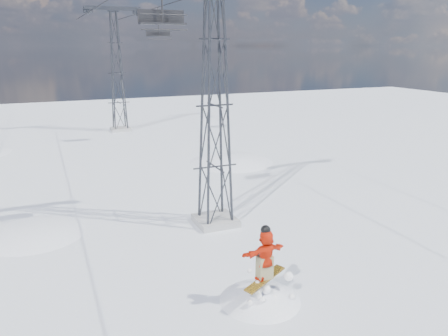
{
  "coord_description": "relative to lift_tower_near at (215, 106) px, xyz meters",
  "views": [
    {
      "loc": [
        -6.13,
        -9.55,
        7.97
      ],
      "look_at": [
        0.08,
        5.25,
        3.47
      ],
      "focal_mm": 35.0,
      "sensor_mm": 36.0,
      "label": 1
    }
  ],
  "objects": [
    {
      "name": "snow_terrain",
      "position": [
        -5.57,
        13.24,
        -15.06
      ],
      "size": [
        39.0,
        37.0,
        22.0
      ],
      "color": "white",
      "rests_on": "ground"
    },
    {
      "name": "lift_chair_near",
      "position": [
        -2.2,
        -0.03,
        3.54
      ],
      "size": [
        1.86,
        0.53,
        2.3
      ],
      "color": "black",
      "rests_on": "ground"
    },
    {
      "name": "lift_tower_far",
      "position": [
        0.0,
        25.0,
        0.0
      ],
      "size": [
        5.2,
        1.8,
        11.43
      ],
      "color": "#999999",
      "rests_on": "ground"
    },
    {
      "name": "lift_chair_mid",
      "position": [
        2.2,
        17.49,
        3.46
      ],
      "size": [
        1.93,
        0.56,
        2.4
      ],
      "color": "black",
      "rests_on": "ground"
    },
    {
      "name": "ground",
      "position": [
        -0.8,
        -8.0,
        -5.47
      ],
      "size": [
        120.0,
        120.0,
        0.0
      ],
      "primitive_type": "plane",
      "color": "white",
      "rests_on": "ground"
    },
    {
      "name": "lift_tower_near",
      "position": [
        0.0,
        0.0,
        0.0
      ],
      "size": [
        5.2,
        1.8,
        11.43
      ],
      "color": "#999999",
      "rests_on": "ground"
    }
  ]
}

